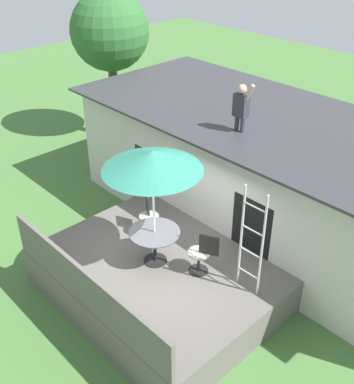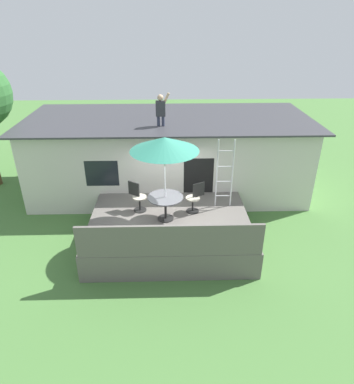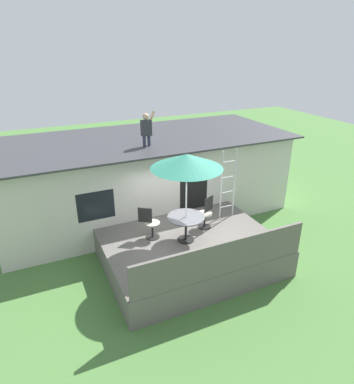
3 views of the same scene
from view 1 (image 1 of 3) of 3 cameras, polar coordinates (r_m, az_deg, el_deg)
name	(u,v)px [view 1 (image 1 of 3)]	position (r m, az deg, el deg)	size (l,w,h in m)	color
ground_plane	(163,290)	(10.52, -1.67, -11.63)	(40.00, 40.00, 0.00)	#477538
house	(271,176)	(11.90, 11.20, 1.94)	(10.50, 4.50, 2.88)	beige
deck	(163,276)	(10.25, -1.71, -10.00)	(4.76, 3.84, 0.80)	#605B56
deck_railing	(85,288)	(8.88, -10.97, -11.21)	(4.66, 0.08, 0.90)	#605B56
patio_table	(155,238)	(9.65, -2.69, -5.53)	(1.04, 1.04, 0.74)	black
patio_umbrella	(152,161)	(8.71, -2.98, 3.78)	(1.90, 1.90, 2.54)	silver
step_ladder	(252,242)	(8.80, 8.90, -5.89)	(0.52, 0.04, 2.20)	silver
person_figure	(241,105)	(10.38, 7.72, 10.30)	(0.47, 0.20, 1.11)	#33384C
patio_chair_left	(149,215)	(10.56, -3.42, -2.76)	(0.56, 0.46, 0.92)	black
patio_chair_right	(202,254)	(9.47, 3.05, -7.37)	(0.59, 0.44, 0.92)	black
backyard_tree	(110,32)	(16.21, -8.04, 18.41)	(2.54, 2.54, 4.92)	brown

